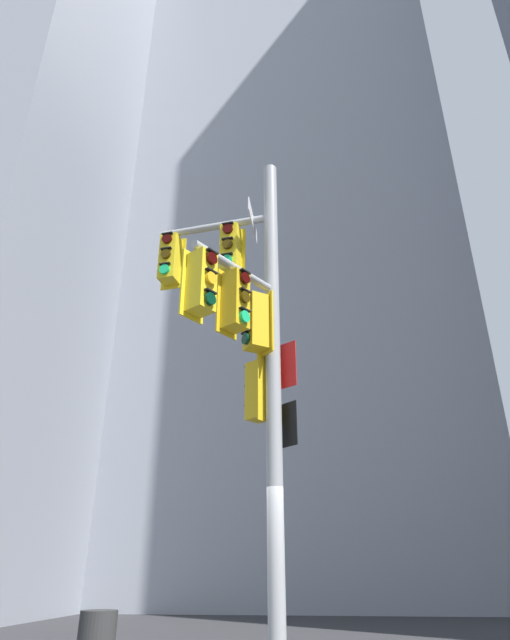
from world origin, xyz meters
The scene contains 2 objects.
building_mid_block centered at (-0.10, 20.42, 22.63)m, with size 16.09×16.09×45.27m, color #9399A3.
signal_pole_assembly centered at (-0.48, -0.17, 5.10)m, with size 2.67×2.31×8.74m.
Camera 1 is at (0.61, -8.44, 1.31)m, focal length 29.94 mm.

